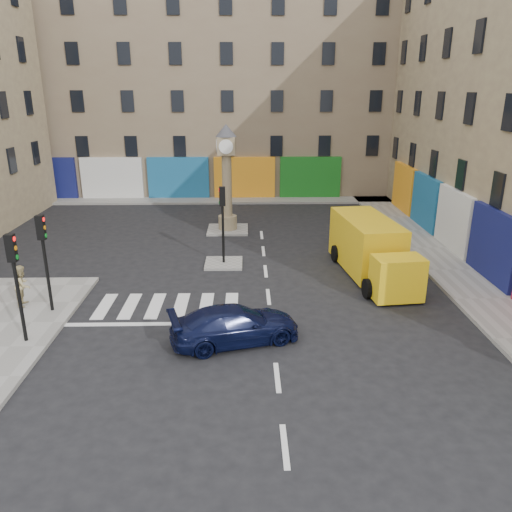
{
  "coord_description": "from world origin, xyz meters",
  "views": [
    {
      "loc": [
        -0.89,
        -14.86,
        8.22
      ],
      "look_at": [
        -0.52,
        3.37,
        2.0
      ],
      "focal_mm": 35.0,
      "sensor_mm": 36.0,
      "label": 1
    }
  ],
  "objects_px": {
    "traffic_light_left_near": "(15,271)",
    "yellow_van": "(371,249)",
    "navy_sedan": "(235,325)",
    "traffic_light_island": "(223,213)",
    "clock_pillar": "(227,172)",
    "pedestrian_tan": "(23,285)",
    "traffic_light_left_far": "(44,248)"
  },
  "relations": [
    {
      "from": "traffic_light_left_near",
      "to": "yellow_van",
      "type": "bearing_deg",
      "value": 25.88
    },
    {
      "from": "navy_sedan",
      "to": "yellow_van",
      "type": "bearing_deg",
      "value": -60.89
    },
    {
      "from": "traffic_light_left_near",
      "to": "traffic_light_island",
      "type": "xyz_separation_m",
      "value": [
        6.3,
        7.8,
        -0.03
      ]
    },
    {
      "from": "yellow_van",
      "to": "clock_pillar",
      "type": "bearing_deg",
      "value": 125.45
    },
    {
      "from": "pedestrian_tan",
      "to": "clock_pillar",
      "type": "bearing_deg",
      "value": -40.71
    },
    {
      "from": "navy_sedan",
      "to": "clock_pillar",
      "type": "bearing_deg",
      "value": -14.1
    },
    {
      "from": "traffic_light_island",
      "to": "pedestrian_tan",
      "type": "bearing_deg",
      "value": -147.04
    },
    {
      "from": "traffic_light_left_near",
      "to": "clock_pillar",
      "type": "relative_size",
      "value": 0.61
    },
    {
      "from": "clock_pillar",
      "to": "yellow_van",
      "type": "distance_m",
      "value": 10.33
    },
    {
      "from": "traffic_light_left_near",
      "to": "navy_sedan",
      "type": "distance_m",
      "value": 7.29
    },
    {
      "from": "traffic_light_left_near",
      "to": "navy_sedan",
      "type": "height_order",
      "value": "traffic_light_left_near"
    },
    {
      "from": "yellow_van",
      "to": "traffic_light_left_near",
      "type": "bearing_deg",
      "value": -160.84
    },
    {
      "from": "traffic_light_island",
      "to": "traffic_light_left_far",
      "type": "bearing_deg",
      "value": -139.4
    },
    {
      "from": "clock_pillar",
      "to": "yellow_van",
      "type": "relative_size",
      "value": 0.87
    },
    {
      "from": "traffic_light_left_near",
      "to": "pedestrian_tan",
      "type": "height_order",
      "value": "traffic_light_left_near"
    },
    {
      "from": "yellow_van",
      "to": "pedestrian_tan",
      "type": "height_order",
      "value": "yellow_van"
    },
    {
      "from": "pedestrian_tan",
      "to": "traffic_light_island",
      "type": "bearing_deg",
      "value": -63.07
    },
    {
      "from": "pedestrian_tan",
      "to": "traffic_light_left_far",
      "type": "bearing_deg",
      "value": -119.05
    },
    {
      "from": "traffic_light_island",
      "to": "yellow_van",
      "type": "bearing_deg",
      "value": -12.24
    },
    {
      "from": "traffic_light_island",
      "to": "yellow_van",
      "type": "distance_m",
      "value": 7.05
    },
    {
      "from": "traffic_light_left_near",
      "to": "traffic_light_island",
      "type": "bearing_deg",
      "value": 51.07
    },
    {
      "from": "navy_sedan",
      "to": "yellow_van",
      "type": "distance_m",
      "value": 8.75
    },
    {
      "from": "clock_pillar",
      "to": "yellow_van",
      "type": "xyz_separation_m",
      "value": [
        6.76,
        -7.46,
        -2.32
      ]
    },
    {
      "from": "clock_pillar",
      "to": "navy_sedan",
      "type": "bearing_deg",
      "value": -87.05
    },
    {
      "from": "yellow_van",
      "to": "navy_sedan",
      "type": "bearing_deg",
      "value": -140.55
    },
    {
      "from": "clock_pillar",
      "to": "yellow_van",
      "type": "height_order",
      "value": "clock_pillar"
    },
    {
      "from": "clock_pillar",
      "to": "navy_sedan",
      "type": "height_order",
      "value": "clock_pillar"
    },
    {
      "from": "navy_sedan",
      "to": "yellow_van",
      "type": "xyz_separation_m",
      "value": [
        6.05,
        6.3,
        0.6
      ]
    },
    {
      "from": "traffic_light_island",
      "to": "navy_sedan",
      "type": "distance_m",
      "value": 8.04
    },
    {
      "from": "traffic_light_left_near",
      "to": "yellow_van",
      "type": "relative_size",
      "value": 0.53
    },
    {
      "from": "navy_sedan",
      "to": "pedestrian_tan",
      "type": "distance_m",
      "value": 8.73
    },
    {
      "from": "traffic_light_left_far",
      "to": "pedestrian_tan",
      "type": "bearing_deg",
      "value": 156.98
    }
  ]
}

